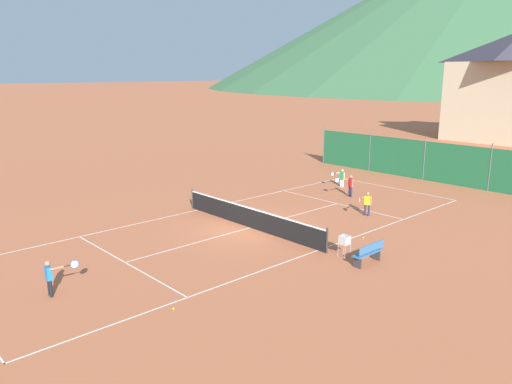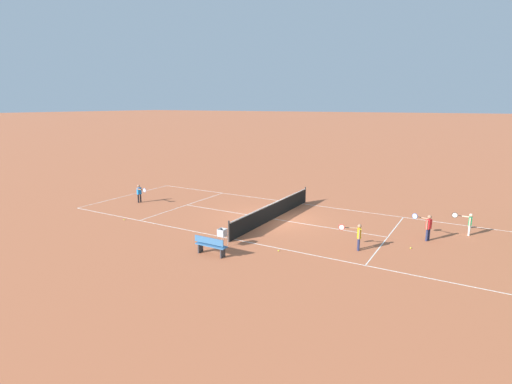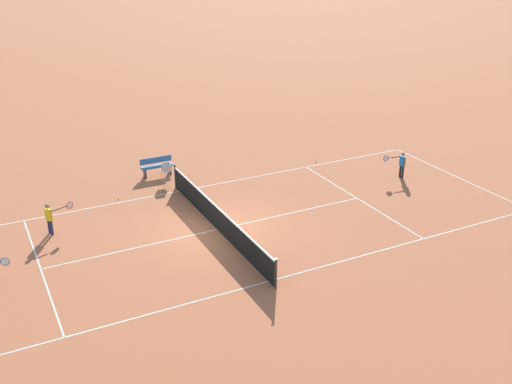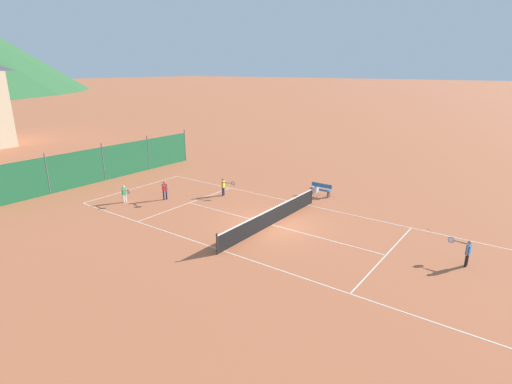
{
  "view_description": "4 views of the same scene",
  "coord_description": "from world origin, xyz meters",
  "px_view_note": "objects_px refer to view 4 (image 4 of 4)",
  "views": [
    {
      "loc": [
        16.43,
        -14.75,
        7.06
      ],
      "look_at": [
        -0.73,
        1.03,
        1.4
      ],
      "focal_mm": 35.0,
      "sensor_mm": 36.0,
      "label": 1
    },
    {
      "loc": [
        19.53,
        10.2,
        6.46
      ],
      "look_at": [
        -1.64,
        -2.11,
        1.03
      ],
      "focal_mm": 28.0,
      "sensor_mm": 36.0,
      "label": 2
    },
    {
      "loc": [
        -18.57,
        7.82,
        10.24
      ],
      "look_at": [
        0.13,
        -1.69,
        1.16
      ],
      "focal_mm": 42.0,
      "sensor_mm": 36.0,
      "label": 3
    },
    {
      "loc": [
        -17.15,
        -11.4,
        8.33
      ],
      "look_at": [
        1.55,
        2.21,
        1.11
      ],
      "focal_mm": 28.0,
      "sensor_mm": 36.0,
      "label": 4
    }
  ],
  "objects_px": {
    "ball_hopper": "(315,190)",
    "courtside_bench": "(321,189)",
    "tennis_net": "(272,216)",
    "tennis_ball_mid_court": "(276,196)",
    "player_far_service": "(224,186)",
    "tennis_ball_far_corner": "(429,228)",
    "player_near_service": "(124,193)",
    "tennis_ball_near_corner": "(188,195)",
    "player_near_baseline": "(467,251)",
    "player_far_baseline": "(165,189)"
  },
  "relations": [
    {
      "from": "player_near_service",
      "to": "tennis_ball_mid_court",
      "type": "xyz_separation_m",
      "value": [
        6.83,
        -7.2,
        -0.63
      ]
    },
    {
      "from": "player_near_service",
      "to": "tennis_ball_far_corner",
      "type": "xyz_separation_m",
      "value": [
        6.88,
        -17.0,
        -0.63
      ]
    },
    {
      "from": "tennis_ball_far_corner",
      "to": "tennis_ball_near_corner",
      "type": "relative_size",
      "value": 1.0
    },
    {
      "from": "player_far_service",
      "to": "ball_hopper",
      "type": "height_order",
      "value": "player_far_service"
    },
    {
      "from": "tennis_ball_far_corner",
      "to": "tennis_ball_mid_court",
      "type": "relative_size",
      "value": 1.0
    },
    {
      "from": "player_far_service",
      "to": "tennis_net",
      "type": "bearing_deg",
      "value": -114.02
    },
    {
      "from": "ball_hopper",
      "to": "tennis_ball_near_corner",
      "type": "bearing_deg",
      "value": 119.09
    },
    {
      "from": "tennis_net",
      "to": "player_far_baseline",
      "type": "xyz_separation_m",
      "value": [
        -0.47,
        8.13,
        0.25
      ]
    },
    {
      "from": "tennis_net",
      "to": "player_far_service",
      "type": "relative_size",
      "value": 7.56
    },
    {
      "from": "player_near_service",
      "to": "courtside_bench",
      "type": "bearing_deg",
      "value": -47.58
    },
    {
      "from": "tennis_ball_mid_court",
      "to": "ball_hopper",
      "type": "xyz_separation_m",
      "value": [
        0.84,
        -2.45,
        0.62
      ]
    },
    {
      "from": "courtside_bench",
      "to": "tennis_ball_mid_court",
      "type": "bearing_deg",
      "value": 128.93
    },
    {
      "from": "player_near_baseline",
      "to": "player_far_service",
      "type": "bearing_deg",
      "value": 84.51
    },
    {
      "from": "tennis_net",
      "to": "player_far_service",
      "type": "bearing_deg",
      "value": 65.98
    },
    {
      "from": "tennis_ball_mid_court",
      "to": "courtside_bench",
      "type": "xyz_separation_m",
      "value": [
        1.89,
        -2.34,
        0.42
      ]
    },
    {
      "from": "tennis_ball_far_corner",
      "to": "ball_hopper",
      "type": "bearing_deg",
      "value": 83.84
    },
    {
      "from": "player_far_baseline",
      "to": "tennis_ball_near_corner",
      "type": "relative_size",
      "value": 19.38
    },
    {
      "from": "tennis_net",
      "to": "player_near_baseline",
      "type": "bearing_deg",
      "value": -83.8
    },
    {
      "from": "tennis_ball_mid_court",
      "to": "courtside_bench",
      "type": "relative_size",
      "value": 0.04
    },
    {
      "from": "tennis_net",
      "to": "player_near_service",
      "type": "height_order",
      "value": "player_near_service"
    },
    {
      "from": "tennis_ball_mid_court",
      "to": "ball_hopper",
      "type": "bearing_deg",
      "value": -70.98
    },
    {
      "from": "player_near_baseline",
      "to": "tennis_ball_mid_court",
      "type": "xyz_separation_m",
      "value": [
        3.41,
        12.13,
        -0.67
      ]
    },
    {
      "from": "player_far_service",
      "to": "player_near_baseline",
      "type": "height_order",
      "value": "player_far_service"
    },
    {
      "from": "tennis_net",
      "to": "courtside_bench",
      "type": "distance_m",
      "value": 6.35
    },
    {
      "from": "player_near_service",
      "to": "ball_hopper",
      "type": "xyz_separation_m",
      "value": [
        7.68,
        -9.65,
        -0.01
      ]
    },
    {
      "from": "tennis_net",
      "to": "player_near_baseline",
      "type": "xyz_separation_m",
      "value": [
        1.04,
        -9.54,
        0.21
      ]
    },
    {
      "from": "tennis_ball_near_corner",
      "to": "courtside_bench",
      "type": "height_order",
      "value": "courtside_bench"
    },
    {
      "from": "player_far_service",
      "to": "player_far_baseline",
      "type": "xyz_separation_m",
      "value": [
        -2.96,
        2.54,
        0.04
      ]
    },
    {
      "from": "tennis_ball_far_corner",
      "to": "tennis_ball_mid_court",
      "type": "distance_m",
      "value": 9.79
    },
    {
      "from": "player_near_service",
      "to": "tennis_ball_mid_court",
      "type": "distance_m",
      "value": 9.95
    },
    {
      "from": "tennis_net",
      "to": "player_near_service",
      "type": "bearing_deg",
      "value": 103.66
    },
    {
      "from": "player_near_service",
      "to": "ball_hopper",
      "type": "bearing_deg",
      "value": -51.51
    },
    {
      "from": "player_near_baseline",
      "to": "ball_hopper",
      "type": "height_order",
      "value": "player_near_baseline"
    },
    {
      "from": "player_near_service",
      "to": "player_far_baseline",
      "type": "bearing_deg",
      "value": -41.2
    },
    {
      "from": "tennis_ball_near_corner",
      "to": "tennis_ball_mid_court",
      "type": "bearing_deg",
      "value": -56.63
    },
    {
      "from": "player_far_service",
      "to": "player_near_baseline",
      "type": "xyz_separation_m",
      "value": [
        -1.45,
        -15.13,
        -0.0
      ]
    },
    {
      "from": "player_far_service",
      "to": "player_near_service",
      "type": "xyz_separation_m",
      "value": [
        -4.87,
        4.21,
        -0.05
      ]
    },
    {
      "from": "ball_hopper",
      "to": "tennis_ball_far_corner",
      "type": "bearing_deg",
      "value": -96.16
    },
    {
      "from": "player_far_baseline",
      "to": "tennis_ball_near_corner",
      "type": "height_order",
      "value": "player_far_baseline"
    },
    {
      "from": "player_far_service",
      "to": "tennis_ball_mid_court",
      "type": "relative_size",
      "value": 18.4
    },
    {
      "from": "tennis_net",
      "to": "player_near_baseline",
      "type": "distance_m",
      "value": 9.6
    },
    {
      "from": "ball_hopper",
      "to": "courtside_bench",
      "type": "height_order",
      "value": "ball_hopper"
    },
    {
      "from": "courtside_bench",
      "to": "tennis_net",
      "type": "bearing_deg",
      "value": -177.73
    },
    {
      "from": "player_near_service",
      "to": "player_far_service",
      "type": "bearing_deg",
      "value": -40.83
    },
    {
      "from": "player_near_baseline",
      "to": "tennis_ball_mid_court",
      "type": "height_order",
      "value": "player_near_baseline"
    },
    {
      "from": "player_near_service",
      "to": "tennis_ball_near_corner",
      "type": "xyz_separation_m",
      "value": [
        3.49,
        -2.14,
        -0.63
      ]
    },
    {
      "from": "tennis_net",
      "to": "courtside_bench",
      "type": "relative_size",
      "value": 6.12
    },
    {
      "from": "tennis_net",
      "to": "tennis_ball_mid_court",
      "type": "bearing_deg",
      "value": 30.26
    },
    {
      "from": "player_near_service",
      "to": "courtside_bench",
      "type": "xyz_separation_m",
      "value": [
        8.73,
        -9.55,
        -0.21
      ]
    },
    {
      "from": "tennis_ball_mid_court",
      "to": "player_near_baseline",
      "type": "bearing_deg",
      "value": -105.71
    }
  ]
}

